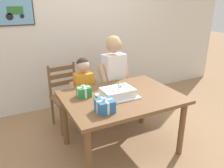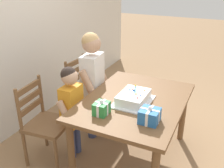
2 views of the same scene
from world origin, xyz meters
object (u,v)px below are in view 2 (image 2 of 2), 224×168
object	(u,v)px
dining_table	(134,108)
birthday_cake	(133,98)
chair_right	(85,92)
gift_box_red_large	(150,116)
child_older	(93,76)
chair_left	(45,122)
child_younger	(72,104)
gift_box_beside_cake	(101,108)

from	to	relation	value
dining_table	birthday_cake	xyz separation A→B (m)	(-0.06, -0.01, 0.14)
chair_right	gift_box_red_large	bearing A→B (deg)	-124.24
child_older	chair_right	bearing A→B (deg)	49.46
chair_left	child_younger	world-z (taller)	child_younger
gift_box_beside_cake	child_older	bearing A→B (deg)	35.57
gift_box_beside_cake	dining_table	bearing A→B (deg)	-23.77
gift_box_beside_cake	chair_left	world-z (taller)	chair_left
dining_table	birthday_cake	size ratio (longest dim) A/B	3.05
gift_box_red_large	child_older	bearing A→B (deg)	57.62
birthday_cake	chair_left	xyz separation A→B (m)	(-0.37, 0.86, -0.31)
chair_right	birthday_cake	bearing A→B (deg)	-119.08
gift_box_red_large	chair_left	distance (m)	1.17
chair_left	chair_right	xyz separation A→B (m)	(0.84, 0.00, 0.00)
dining_table	child_younger	xyz separation A→B (m)	(-0.24, 0.62, 0.01)
gift_box_beside_cake	child_older	size ratio (longest dim) A/B	0.12
chair_left	child_older	bearing A→B (deg)	-20.23
birthday_cake	child_older	xyz separation A→B (m)	(0.28, 0.62, 0.03)
gift_box_beside_cake	birthday_cake	bearing A→B (deg)	-28.02
dining_table	chair_left	distance (m)	0.97
dining_table	child_younger	world-z (taller)	child_younger
chair_right	child_younger	xyz separation A→B (m)	(-0.66, -0.24, 0.18)
child_older	gift_box_red_large	bearing A→B (deg)	-122.38
gift_box_beside_cake	child_younger	world-z (taller)	child_younger
chair_left	child_younger	xyz separation A→B (m)	(0.18, -0.24, 0.18)
gift_box_beside_cake	chair_right	world-z (taller)	chair_right
dining_table	chair_left	world-z (taller)	chair_left
dining_table	child_older	bearing A→B (deg)	70.51
gift_box_red_large	birthday_cake	bearing A→B (deg)	42.42
gift_box_red_large	gift_box_beside_cake	distance (m)	0.45
gift_box_beside_cake	child_older	distance (m)	0.76
birthday_cake	dining_table	bearing A→B (deg)	5.97
gift_box_red_large	gift_box_beside_cake	xyz separation A→B (m)	(-0.06, 0.44, -0.00)
child_older	child_younger	bearing A→B (deg)	179.93
chair_right	child_older	xyz separation A→B (m)	(-0.20, -0.24, 0.34)
child_older	child_younger	distance (m)	0.49
gift_box_beside_cake	child_older	xyz separation A→B (m)	(0.62, 0.44, 0.02)
dining_table	gift_box_beside_cake	world-z (taller)	gift_box_beside_cake
gift_box_red_large	dining_table	bearing A→B (deg)	37.86
child_older	chair_left	bearing A→B (deg)	159.77
gift_box_red_large	child_older	distance (m)	1.05
chair_left	child_older	world-z (taller)	child_older
birthday_cake	gift_box_red_large	distance (m)	0.38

